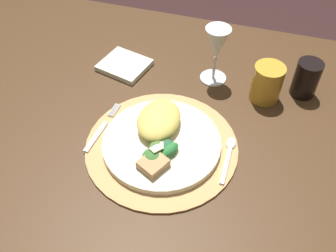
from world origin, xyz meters
TOP-DOWN VIEW (x-y plane):
  - ground_plane at (0.00, 0.00)m, footprint 6.00×6.00m
  - dining_table at (0.00, 0.00)m, footprint 1.41×0.92m
  - placemat at (0.05, -0.11)m, footprint 0.35×0.35m
  - dinner_plate at (0.05, -0.11)m, footprint 0.27×0.27m
  - pasta_serving at (0.03, -0.06)m, footprint 0.10×0.14m
  - salad_greens at (0.06, -0.14)m, footprint 0.08×0.08m
  - bread_piece at (0.06, -0.18)m, footprint 0.07×0.07m
  - fork at (-0.10, -0.10)m, footprint 0.03×0.17m
  - spoon at (0.21, -0.08)m, footprint 0.02×0.14m
  - napkin at (-0.14, 0.14)m, footprint 0.15×0.14m
  - wine_glass at (0.12, 0.17)m, footprint 0.07×0.07m
  - amber_tumbler at (0.26, 0.13)m, footprint 0.08×0.08m
  - dark_tumbler at (0.35, 0.18)m, footprint 0.06×0.06m

SIDE VIEW (x-z plane):
  - ground_plane at x=0.00m, z-range 0.00..0.00m
  - dining_table at x=0.00m, z-range 0.25..1.00m
  - placemat at x=0.05m, z-range 0.75..0.76m
  - napkin at x=-0.14m, z-range 0.75..0.77m
  - fork at x=-0.10m, z-range 0.76..0.76m
  - spoon at x=0.21m, z-range 0.76..0.76m
  - dinner_plate at x=0.05m, z-range 0.76..0.77m
  - bread_piece at x=0.06m, z-range 0.77..0.79m
  - salad_greens at x=0.06m, z-range 0.77..0.80m
  - pasta_serving at x=0.03m, z-range 0.77..0.81m
  - dark_tumbler at x=0.35m, z-range 0.75..0.85m
  - amber_tumbler at x=0.26m, z-range 0.75..0.85m
  - wine_glass at x=0.12m, z-range 0.78..0.94m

